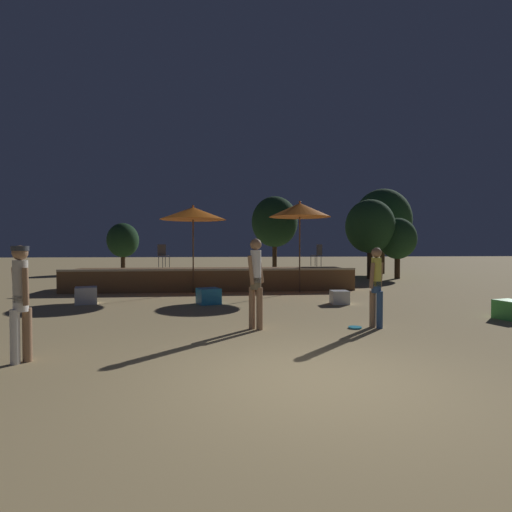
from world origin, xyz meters
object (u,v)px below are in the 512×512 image
Objects in this scene: bistro_chair_1 at (163,253)px; background_tree_1 at (370,226)px; cube_seat_1 at (86,295)px; person_0 at (21,297)px; person_1 at (376,285)px; background_tree_2 at (397,239)px; background_tree_3 at (275,222)px; patio_umbrella_1 at (193,214)px; frisbee_disc at (355,327)px; patio_umbrella_0 at (300,210)px; bistro_chair_0 at (318,253)px; cube_seat_0 at (340,297)px; background_tree_0 at (383,220)px; background_tree_4 at (123,240)px; cube_seat_2 at (510,310)px; person_2 at (256,279)px; cube_seat_3 at (209,296)px.

background_tree_1 is (10.09, 3.96, 1.31)m from bistro_chair_1.
cube_seat_1 is 0.43× the size of person_0.
background_tree_2 is at bearing 117.34° from person_1.
background_tree_3 is (5.76, 8.38, 1.79)m from bistro_chair_1.
frisbee_disc is at bearing -61.57° from patio_umbrella_1.
bistro_chair_1 is at bearing 162.15° from patio_umbrella_0.
cube_seat_0 is at bearing 42.87° from bistro_chair_0.
background_tree_3 is (-6.63, 0.73, -0.12)m from background_tree_0.
background_tree_0 is at bearing -10.43° from background_tree_4.
patio_umbrella_0 reaches higher than person_0.
background_tree_0 reaches higher than cube_seat_2.
patio_umbrella_1 is at bearing -23.51° from bistro_chair_0.
background_tree_0 is (11.13, 9.10, 0.45)m from patio_umbrella_1.
cube_seat_1 is at bearing -127.64° from person_0.
background_tree_2 is at bearing 76.51° from cube_seat_2.
person_2 is at bearing -70.21° from background_tree_4.
patio_umbrella_1 is 2.42m from bistro_chair_1.
frisbee_disc is 0.05× the size of background_tree_0.
patio_umbrella_1 is 7.01m from person_2.
background_tree_0 reaches higher than background_tree_1.
background_tree_1 reaches higher than cube_seat_2.
bistro_chair_0 is at bearing 26.11° from cube_seat_1.
person_2 is (3.61, 1.96, 0.07)m from person_0.
bistro_chair_0 is 8.40m from frisbee_disc.
background_tree_2 reaches higher than person_1.
cube_seat_1 is 7.86m from frisbee_disc.
patio_umbrella_0 reaches higher than person_1.
background_tree_0 reaches higher than person_0.
cube_seat_0 is 4.42m from person_2.
background_tree_4 reaches higher than background_tree_2.
person_2 reaches higher than person_0.
person_1 is at bearing -30.88° from cube_seat_1.
patio_umbrella_0 is 0.81× the size of background_tree_1.
background_tree_2 is (13.29, 7.82, 1.84)m from cube_seat_1.
cube_seat_1 is 8.26m from person_1.
background_tree_1 reaches higher than bistro_chair_0.
background_tree_1 is at bearing -16.45° from bistro_chair_1.
background_tree_1 is (4.75, 12.10, 1.84)m from person_1.
cube_seat_3 is 0.46× the size of person_0.
patio_umbrella_1 is at bearing 177.05° from patio_umbrella_0.
frisbee_disc is at bearing -51.73° from cube_seat_3.
background_tree_1 is at bearing -83.24° from person_2.
background_tree_0 is 1.63× the size of background_tree_4.
background_tree_1 reaches higher than patio_umbrella_1.
bistro_chair_1 reaches higher than cube_seat_2.
cube_seat_0 is at bearing -6.30° from cube_seat_1.
background_tree_1 is 1.29× the size of background_tree_4.
background_tree_4 is at bearing 156.44° from background_tree_2.
patio_umbrella_0 is 1.05× the size of background_tree_4.
person_1 is 1.84× the size of bistro_chair_1.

